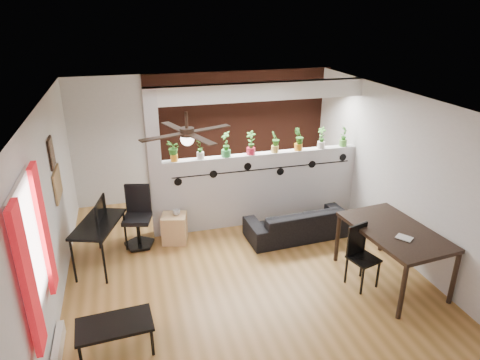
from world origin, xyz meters
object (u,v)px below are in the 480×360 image
object	(u,v)px
potted_plant_6	(322,137)
potted_plant_7	(344,135)
potted_plant_4	(275,141)
computer_desk	(98,227)
cube_shelf	(175,228)
folding_chair	(360,250)
potted_plant_0	(174,150)
coffee_table	(115,326)
ceiling_fan	(187,135)
potted_plant_5	(299,138)
potted_plant_1	(200,148)
cup	(176,212)
potted_plant_3	(251,142)
potted_plant_2	(226,143)
office_chair	(138,220)
sofa	(298,223)
dining_table	(395,235)

from	to	relation	value
potted_plant_6	potted_plant_7	xyz separation A→B (m)	(0.45, -0.00, -0.00)
potted_plant_4	computer_desk	size ratio (longest dim) A/B	0.33
cube_shelf	folding_chair	xyz separation A→B (m)	(2.43, -1.90, 0.29)
potted_plant_0	coffee_table	distance (m)	3.15
potted_plant_4	folding_chair	size ratio (longest dim) A/B	0.42
ceiling_fan	potted_plant_5	world-z (taller)	ceiling_fan
potted_plant_1	computer_desk	distance (m)	2.10
potted_plant_0	computer_desk	bearing A→B (deg)	-149.28
potted_plant_6	potted_plant_7	world-z (taller)	potted_plant_6
potted_plant_0	potted_plant_7	world-z (taller)	potted_plant_7
potted_plant_6	coffee_table	distance (m)	4.82
cup	potted_plant_4	bearing A→B (deg)	10.35
potted_plant_0	cup	xyz separation A→B (m)	(-0.06, -0.34, -0.99)
potted_plant_5	folding_chair	bearing A→B (deg)	-88.35
potted_plant_0	potted_plant_5	bearing A→B (deg)	0.00
ceiling_fan	potted_plant_3	size ratio (longest dim) A/B	2.79
potted_plant_6	cup	size ratio (longest dim) A/B	3.18
ceiling_fan	cube_shelf	bearing A→B (deg)	93.34
potted_plant_0	potted_plant_1	distance (m)	0.45
potted_plant_2	office_chair	bearing A→B (deg)	-170.07
cup	folding_chair	size ratio (longest dim) A/B	0.14
ceiling_fan	sofa	distance (m)	3.09
computer_desk	dining_table	xyz separation A→B (m)	(4.10, -1.55, 0.09)
potted_plant_7	cup	world-z (taller)	potted_plant_7
ceiling_fan	office_chair	xyz separation A→B (m)	(-0.67, 1.52, -1.86)
sofa	cup	xyz separation A→B (m)	(-2.07, 0.38, 0.30)
potted_plant_2	computer_desk	distance (m)	2.50
potted_plant_1	office_chair	distance (m)	1.60
potted_plant_0	potted_plant_2	bearing A→B (deg)	0.00
potted_plant_4	computer_desk	bearing A→B (deg)	-166.07
potted_plant_5	dining_table	distance (m)	2.51
potted_plant_1	potted_plant_4	bearing A→B (deg)	-0.00
office_chair	coffee_table	xyz separation A→B (m)	(-0.40, -2.43, -0.10)
office_chair	dining_table	distance (m)	4.06
potted_plant_5	potted_plant_0	bearing A→B (deg)	-180.00
computer_desk	potted_plant_5	bearing A→B (deg)	12.21
cup	coffee_table	distance (m)	2.59
sofa	dining_table	bearing A→B (deg)	112.98
potted_plant_7	potted_plant_3	bearing A→B (deg)	180.00
cube_shelf	computer_desk	bearing A→B (deg)	-146.17
computer_desk	coffee_table	size ratio (longest dim) A/B	1.29
cube_shelf	potted_plant_6	bearing A→B (deg)	20.89
potted_plant_4	potted_plant_5	size ratio (longest dim) A/B	0.93
computer_desk	potted_plant_0	bearing A→B (deg)	30.72
potted_plant_1	coffee_table	world-z (taller)	potted_plant_1
potted_plant_7	cube_shelf	world-z (taller)	potted_plant_7
coffee_table	sofa	bearing A→B (deg)	32.53
potted_plant_6	dining_table	bearing A→B (deg)	-87.66
potted_plant_5	sofa	bearing A→B (deg)	-108.24
dining_table	potted_plant_2	bearing A→B (deg)	129.39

